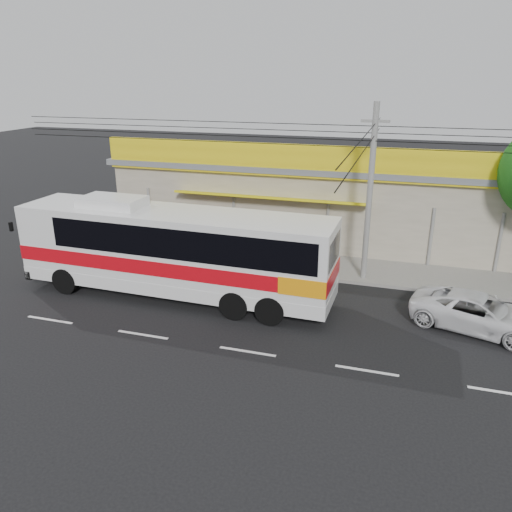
{
  "coord_description": "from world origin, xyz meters",
  "views": [
    {
      "loc": [
        4.61,
        -16.62,
        8.91
      ],
      "look_at": [
        -1.07,
        2.0,
        1.79
      ],
      "focal_mm": 35.0,
      "sensor_mm": 36.0,
      "label": 1
    }
  ],
  "objects_px": {
    "motorbike_dark": "(114,233)",
    "coach_bus": "(179,248)",
    "motorbike_red": "(223,251)",
    "utility_pole": "(374,136)",
    "white_car": "(479,313)"
  },
  "relations": [
    {
      "from": "motorbike_dark",
      "to": "coach_bus",
      "type": "bearing_deg",
      "value": -132.63
    },
    {
      "from": "coach_bus",
      "to": "motorbike_red",
      "type": "xyz_separation_m",
      "value": [
        0.33,
        4.16,
        -1.53
      ]
    },
    {
      "from": "motorbike_red",
      "to": "utility_pole",
      "type": "xyz_separation_m",
      "value": [
        6.9,
        -0.14,
        5.84
      ]
    },
    {
      "from": "motorbike_red",
      "to": "motorbike_dark",
      "type": "bearing_deg",
      "value": 71.16
    },
    {
      "from": "coach_bus",
      "to": "motorbike_red",
      "type": "height_order",
      "value": "coach_bus"
    },
    {
      "from": "coach_bus",
      "to": "white_car",
      "type": "relative_size",
      "value": 2.79
    },
    {
      "from": "coach_bus",
      "to": "utility_pole",
      "type": "bearing_deg",
      "value": 30.33
    },
    {
      "from": "motorbike_red",
      "to": "white_car",
      "type": "relative_size",
      "value": 0.4
    },
    {
      "from": "utility_pole",
      "to": "coach_bus",
      "type": "bearing_deg",
      "value": -150.97
    },
    {
      "from": "coach_bus",
      "to": "white_car",
      "type": "xyz_separation_m",
      "value": [
        11.72,
        0.54,
        -1.53
      ]
    },
    {
      "from": "motorbike_red",
      "to": "motorbike_dark",
      "type": "height_order",
      "value": "motorbike_dark"
    },
    {
      "from": "white_car",
      "to": "coach_bus",
      "type": "bearing_deg",
      "value": 109.14
    },
    {
      "from": "coach_bus",
      "to": "motorbike_dark",
      "type": "relative_size",
      "value": 7.83
    },
    {
      "from": "coach_bus",
      "to": "motorbike_dark",
      "type": "height_order",
      "value": "coach_bus"
    },
    {
      "from": "coach_bus",
      "to": "utility_pole",
      "type": "xyz_separation_m",
      "value": [
        7.23,
        4.01,
        4.3
      ]
    }
  ]
}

